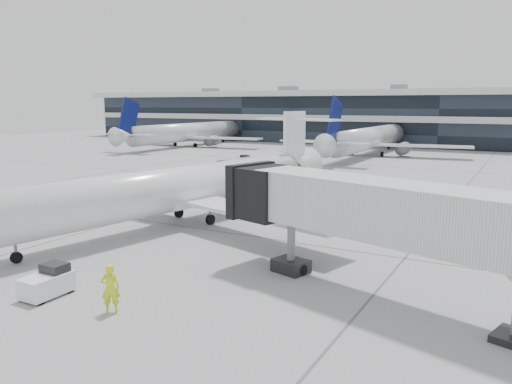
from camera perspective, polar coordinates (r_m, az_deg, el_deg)
The scene contains 10 objects.
ground at distance 32.40m, azimuth -0.96°, elevation -5.01°, with size 220.00×220.00×0.00m, color #949497.
terminal at distance 110.26m, azimuth 21.05°, elevation 7.62°, with size 170.00×22.00×10.00m, color black.
bg_jet_left at distance 102.41m, azimuth -7.44°, elevation 5.26°, with size 32.00×40.00×9.60m, color silver, non-canonical shape.
bg_jet_center at distance 85.85m, azimuth 12.93°, elevation 4.17°, with size 32.00×40.00×9.60m, color silver, non-canonical shape.
regional_jet at distance 35.35m, azimuth -8.67°, elevation 0.55°, with size 26.83×33.45×7.77m.
jet_bridge at distance 21.30m, azimuth 16.61°, elevation -2.53°, with size 16.60×7.40×5.40m.
ramp_worker at distance 21.47m, azimuth -16.30°, elevation -10.51°, with size 0.75×0.49×2.06m, color #E2F519.
baggage_tug at distance 24.27m, azimuth -22.69°, elevation -9.51°, with size 1.30×2.18×1.38m.
traffic_cone at distance 40.34m, azimuth 5.70°, elevation -1.66°, with size 0.43×0.43×0.56m.
far_tug at distance 69.36m, azimuth -1.44°, elevation 3.60°, with size 1.58×2.36×1.40m.
Camera 1 is at (15.65, -27.09, 8.42)m, focal length 35.00 mm.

